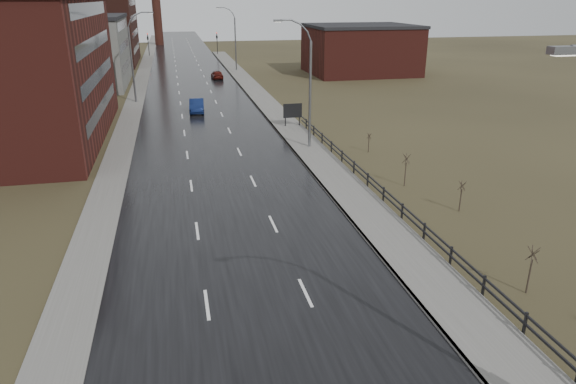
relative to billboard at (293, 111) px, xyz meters
name	(u,v)px	position (x,y,z in m)	size (l,w,h in m)	color
road	(198,103)	(-9.10, 15.78, -1.69)	(14.00, 300.00, 0.06)	black
sidewalk_right	(310,150)	(-0.50, -9.22, -1.63)	(3.20, 180.00, 0.18)	#595651
curb_right	(294,151)	(-2.02, -9.22, -1.63)	(0.16, 180.00, 0.18)	slate
sidewalk_left	(134,105)	(-17.30, 15.78, -1.66)	(2.40, 260.00, 0.12)	#595651
warehouse_mid	(71,51)	(-27.09, 33.78, 3.54)	(16.32, 20.40, 10.50)	slate
warehouse_far	(68,25)	(-32.09, 63.78, 6.04)	(26.52, 24.48, 15.50)	#331611
building_right	(360,49)	(21.20, 37.78, 2.54)	(18.36, 16.32, 8.50)	#471914
streetlight_right_mid	(307,84)	(-0.60, -8.22, 4.12)	(3.36, 0.28, 11.35)	slate
streetlight_left	(134,57)	(-16.80, 17.78, 4.12)	(3.36, 0.28, 11.35)	slate
streetlight_right_far	(234,39)	(-0.60, 45.78, 4.12)	(3.36, 0.28, 11.35)	slate
guardrail	(407,214)	(1.20, -25.91, -1.01)	(0.10, 53.05, 1.10)	black
shrub_c	(530,269)	(3.39, -34.40, -0.44)	(0.57, 0.60, 2.41)	#382D23
shrub_d	(461,195)	(5.44, -24.75, -0.62)	(0.49, 0.52, 2.07)	#382D23
shrub_e	(406,169)	(3.99, -19.51, -0.42)	(0.58, 0.61, 2.45)	#382D23
shrub_f	(369,142)	(4.56, -10.61, -0.79)	(0.42, 0.44, 1.74)	#382D23
billboard	(293,111)	(0.00, 0.00, 0.00)	(2.02, 0.17, 2.56)	black
traffic_light_left	(148,36)	(-17.10, 75.78, 2.88)	(0.58, 2.73, 5.30)	black
traffic_light_right	(217,35)	(-1.10, 75.78, 2.88)	(0.58, 2.73, 5.30)	black
car_near	(197,106)	(-9.57, 9.75, -0.92)	(1.68, 4.81, 1.59)	#0E1B46
car_far	(217,75)	(-4.77, 36.10, -0.99)	(1.72, 4.28, 1.46)	#49110C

